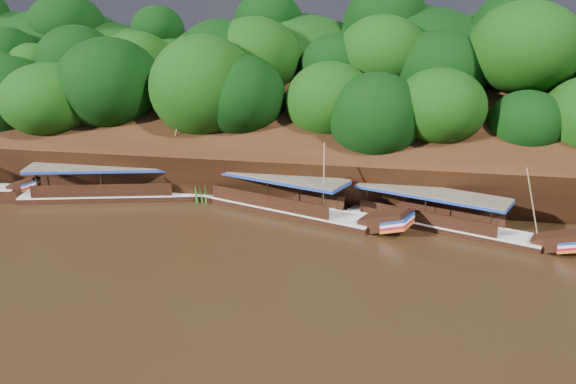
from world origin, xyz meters
TOP-DOWN VIEW (x-y plane):
  - ground at (0.00, 0.00)m, footprint 160.00×160.00m
  - riverbank at (-0.01, 22.73)m, footprint 120.00×30.06m
  - boat_0 at (11.16, 7.04)m, footprint 14.74×7.30m
  - boat_1 at (0.53, 8.12)m, footprint 15.64×7.45m
  - boat_2 at (-12.74, 9.19)m, footprint 16.95×6.49m
  - reeds at (-3.33, 9.53)m, footprint 50.19×2.60m

SIDE VIEW (x-z plane):
  - ground at x=0.00m, z-range 0.00..0.00m
  - boat_0 at x=11.16m, z-range -2.28..3.38m
  - boat_2 at x=-12.74m, z-range -2.93..4.14m
  - boat_1 at x=0.53m, z-range -2.50..3.74m
  - reeds at x=-3.33m, z-range -0.08..1.78m
  - riverbank at x=-0.01m, z-range -7.81..11.59m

